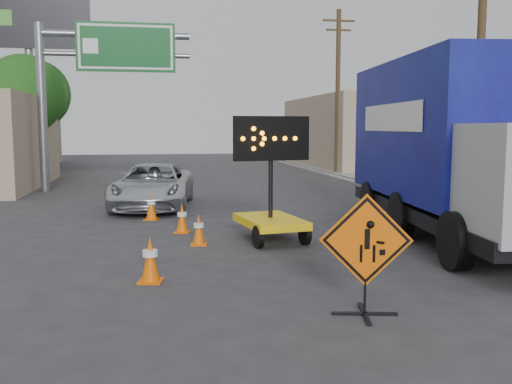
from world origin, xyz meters
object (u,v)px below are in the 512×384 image
object	(u,v)px
construction_sign	(366,252)
box_truck	(455,157)
pickup_truck	(153,186)
arrow_board	(270,213)

from	to	relation	value
construction_sign	box_truck	world-z (taller)	box_truck
box_truck	pickup_truck	bearing A→B (deg)	143.39
pickup_truck	arrow_board	bearing A→B (deg)	-58.70
arrow_board	box_truck	world-z (taller)	box_truck
construction_sign	arrow_board	distance (m)	5.46
arrow_board	construction_sign	bearing A→B (deg)	-96.67
construction_sign	arrow_board	world-z (taller)	arrow_board
arrow_board	box_truck	distance (m)	4.57
construction_sign	arrow_board	size ratio (longest dim) A/B	0.60
box_truck	arrow_board	bearing A→B (deg)	-179.37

